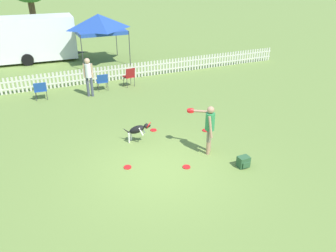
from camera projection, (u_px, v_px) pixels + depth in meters
ground_plane at (160, 169)px, 9.36m from camera, size 240.00×240.00×0.00m
handler_person at (209, 124)px, 9.78m from camera, size 0.65×1.01×1.55m
leaping_dog at (138, 129)px, 10.55m from camera, size 0.86×0.76×0.78m
frisbee_near_handler at (128, 167)px, 9.41m from camera, size 0.23×0.23×0.02m
frisbee_near_dog at (186, 167)px, 9.42m from camera, size 0.23×0.23×0.02m
frisbee_midfield at (153, 130)px, 11.54m from camera, size 0.23×0.23×0.02m
frisbee_far_scatter at (205, 130)px, 11.52m from camera, size 0.23×0.23×0.02m
backpack_on_grass at (244, 162)px, 9.38m from camera, size 0.33×0.28×0.33m
picket_fence at (93, 76)px, 16.08m from camera, size 21.86×0.04×0.77m
folding_chair_blue_left at (102, 80)px, 15.10m from camera, size 0.54×0.55×0.80m
folding_chair_center at (40, 89)px, 14.04m from camera, size 0.54×0.56×0.80m
folding_chair_green_right at (129, 75)px, 15.53m from camera, size 0.53×0.55×0.93m
canopy_tent_main at (99, 23)px, 18.80m from camera, size 2.75×2.75×2.80m
spectator_standing at (88, 73)px, 14.15m from camera, size 0.38×0.27×1.71m
equipment_trailer at (35, 38)px, 19.68m from camera, size 5.47×2.51×2.57m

